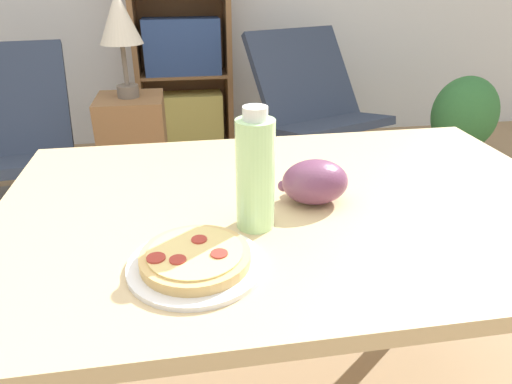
% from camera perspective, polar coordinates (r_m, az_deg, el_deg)
% --- Properties ---
extents(dining_table, '(1.35, 0.88, 0.74)m').
position_cam_1_polar(dining_table, '(1.11, 4.47, -5.16)').
color(dining_table, '#D1B27F').
rests_on(dining_table, ground_plane).
extents(pizza_on_plate, '(0.25, 0.25, 0.04)m').
position_cam_1_polar(pizza_on_plate, '(0.83, -7.56, -8.40)').
color(pizza_on_plate, white).
rests_on(pizza_on_plate, dining_table).
extents(grape_bunch, '(0.16, 0.13, 0.10)m').
position_cam_1_polar(grape_bunch, '(1.04, 7.36, 1.25)').
color(grape_bunch, '#6B3856').
rests_on(grape_bunch, dining_table).
extents(drink_bottle, '(0.08, 0.08, 0.25)m').
position_cam_1_polar(drink_bottle, '(0.91, -0.10, 2.40)').
color(drink_bottle, '#B7EAA3').
rests_on(drink_bottle, dining_table).
extents(lounge_chair_near, '(0.77, 0.85, 0.88)m').
position_cam_1_polar(lounge_chair_near, '(2.71, -28.71, 2.48)').
color(lounge_chair_near, slate).
rests_on(lounge_chair_near, ground_plane).
extents(lounge_chair_far, '(0.88, 0.95, 0.88)m').
position_cam_1_polar(lounge_chair_far, '(3.00, 7.46, 7.66)').
color(lounge_chair_far, slate).
rests_on(lounge_chair_far, ground_plane).
extents(bookshelf, '(0.67, 0.31, 1.60)m').
position_cam_1_polar(bookshelf, '(3.39, -9.23, 17.91)').
color(bookshelf, brown).
rests_on(bookshelf, ground_plane).
extents(side_table, '(0.34, 0.34, 0.63)m').
position_cam_1_polar(side_table, '(2.58, -14.78, 4.60)').
color(side_table, brown).
rests_on(side_table, ground_plane).
extents(table_lamp, '(0.21, 0.21, 0.51)m').
position_cam_1_polar(table_lamp, '(2.43, -16.69, 19.59)').
color(table_lamp, '#665B51').
rests_on(table_lamp, side_table).
extents(potted_plant_floor, '(0.43, 0.36, 0.63)m').
position_cam_1_polar(potted_plant_floor, '(3.29, 24.50, 8.18)').
color(potted_plant_floor, '#70665B').
rests_on(potted_plant_floor, ground_plane).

